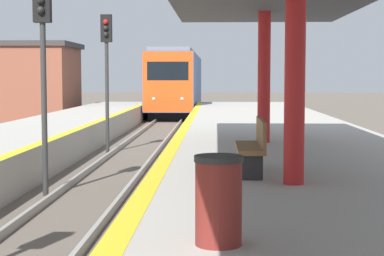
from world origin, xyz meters
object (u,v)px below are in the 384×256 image
(signal_mid, at_px, (43,46))
(bench, at_px, (254,145))
(trash_bin, at_px, (219,200))
(signal_far, at_px, (107,57))
(train, at_px, (177,82))

(signal_mid, xyz_separation_m, bench, (4.28, -2.75, -1.79))
(bench, bearing_deg, trash_bin, -97.52)
(trash_bin, bearing_deg, signal_far, 103.64)
(signal_far, height_order, trash_bin, signal_far)
(signal_far, xyz_separation_m, trash_bin, (3.64, -15.01, -1.84))
(signal_mid, bearing_deg, trash_bin, -63.34)
(train, bearing_deg, bench, -84.36)
(signal_mid, distance_m, trash_bin, 8.39)
(signal_far, xyz_separation_m, bench, (4.25, -10.44, -1.79))
(signal_far, height_order, bench, signal_far)
(bench, bearing_deg, signal_mid, 147.31)
(signal_mid, xyz_separation_m, trash_bin, (3.67, -7.32, -1.84))
(signal_mid, bearing_deg, train, 88.13)
(signal_mid, relative_size, trash_bin, 5.24)
(signal_far, relative_size, trash_bin, 5.24)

